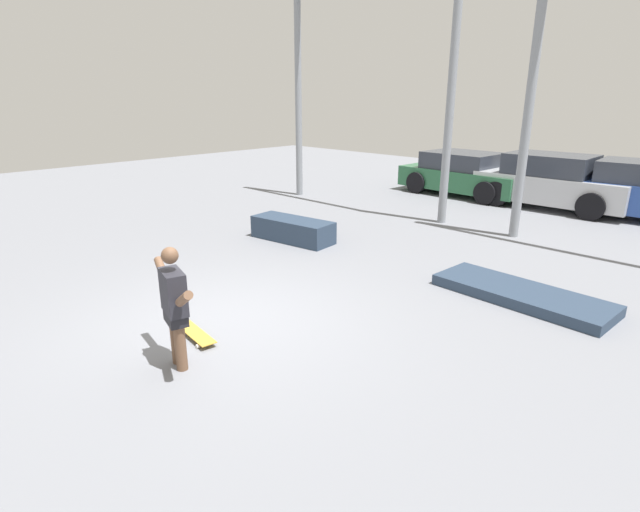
{
  "coord_description": "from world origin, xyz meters",
  "views": [
    {
      "loc": [
        5.39,
        -3.65,
        3.09
      ],
      "look_at": [
        0.22,
        1.67,
        0.66
      ],
      "focal_mm": 28.0,
      "sensor_mm": 36.0,
      "label": 1
    }
  ],
  "objects_px": {
    "grind_box": "(293,230)",
    "skateboarder": "(174,304)",
    "parked_car_silver": "(552,182)",
    "parked_car_green": "(465,174)",
    "skateboard": "(196,333)",
    "manual_pad": "(521,294)"
  },
  "relations": [
    {
      "from": "grind_box",
      "to": "skateboarder",
      "type": "bearing_deg",
      "value": -57.04
    },
    {
      "from": "skateboarder",
      "to": "parked_car_silver",
      "type": "distance_m",
      "value": 11.92
    },
    {
      "from": "grind_box",
      "to": "parked_car_green",
      "type": "height_order",
      "value": "parked_car_green"
    },
    {
      "from": "skateboard",
      "to": "parked_car_silver",
      "type": "height_order",
      "value": "parked_car_silver"
    },
    {
      "from": "skateboard",
      "to": "parked_car_silver",
      "type": "xyz_separation_m",
      "value": [
        0.3,
        11.39,
        0.66
      ]
    },
    {
      "from": "parked_car_silver",
      "to": "skateboard",
      "type": "bearing_deg",
      "value": -92.07
    },
    {
      "from": "skateboarder",
      "to": "manual_pad",
      "type": "height_order",
      "value": "skateboarder"
    },
    {
      "from": "parked_car_green",
      "to": "parked_car_silver",
      "type": "relative_size",
      "value": 1.0
    },
    {
      "from": "skateboarder",
      "to": "skateboard",
      "type": "xyz_separation_m",
      "value": [
        -0.48,
        0.52,
        -0.74
      ]
    },
    {
      "from": "skateboard",
      "to": "manual_pad",
      "type": "distance_m",
      "value": 4.99
    },
    {
      "from": "skateboard",
      "to": "manual_pad",
      "type": "bearing_deg",
      "value": 66.89
    },
    {
      "from": "skateboarder",
      "to": "skateboard",
      "type": "distance_m",
      "value": 1.03
    },
    {
      "from": "grind_box",
      "to": "parked_car_green",
      "type": "bearing_deg",
      "value": 89.65
    },
    {
      "from": "skateboarder",
      "to": "skateboard",
      "type": "height_order",
      "value": "skateboarder"
    },
    {
      "from": "grind_box",
      "to": "parked_car_green",
      "type": "xyz_separation_m",
      "value": [
        0.05,
        7.42,
        0.41
      ]
    },
    {
      "from": "skateboarder",
      "to": "skateboard",
      "type": "bearing_deg",
      "value": 148.62
    },
    {
      "from": "grind_box",
      "to": "manual_pad",
      "type": "xyz_separation_m",
      "value": [
        5.02,
        0.24,
        -0.15
      ]
    },
    {
      "from": "skateboarder",
      "to": "skateboard",
      "type": "relative_size",
      "value": 1.75
    },
    {
      "from": "manual_pad",
      "to": "parked_car_silver",
      "type": "height_order",
      "value": "parked_car_silver"
    },
    {
      "from": "skateboard",
      "to": "parked_car_silver",
      "type": "distance_m",
      "value": 11.42
    },
    {
      "from": "manual_pad",
      "to": "parked_car_silver",
      "type": "bearing_deg",
      "value": 107.51
    },
    {
      "from": "skateboard",
      "to": "parked_car_green",
      "type": "relative_size",
      "value": 0.21
    }
  ]
}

